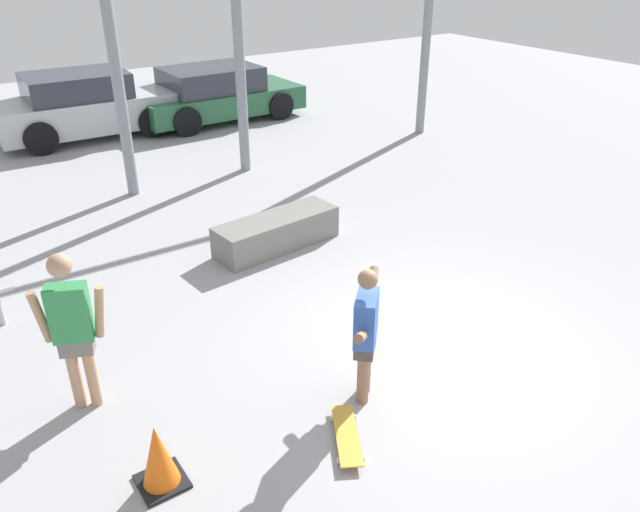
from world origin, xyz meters
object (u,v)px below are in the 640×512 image
(parked_car_silver, at_px, (85,106))
(grind_box, at_px, (277,232))
(parked_car_green, at_px, (216,94))
(traffic_cone, at_px, (158,456))
(skateboarder, at_px, (366,330))
(skateboard, at_px, (347,435))
(bystander, at_px, (72,325))

(parked_car_silver, bearing_deg, grind_box, -82.87)
(parked_car_green, xyz_separation_m, traffic_cone, (-5.60, -10.43, -0.33))
(parked_car_green, relative_size, traffic_cone, 6.51)
(parked_car_silver, distance_m, traffic_cone, 11.08)
(parked_car_silver, bearing_deg, parked_car_green, -4.83)
(skateboarder, relative_size, parked_car_green, 0.36)
(skateboarder, xyz_separation_m, skateboard, (-0.52, -0.42, -0.74))
(skateboarder, bearing_deg, bystander, 103.39)
(skateboard, bearing_deg, parked_car_green, 9.03)
(skateboard, relative_size, parked_car_green, 0.20)
(parked_car_silver, relative_size, parked_car_green, 0.97)
(skateboard, distance_m, parked_car_silver, 11.33)
(grind_box, xyz_separation_m, traffic_cone, (-3.16, -3.38, 0.07))
(skateboarder, bearing_deg, grind_box, 28.35)
(parked_car_green, bearing_deg, skateboarder, -108.95)
(skateboarder, relative_size, bystander, 0.86)
(parked_car_silver, relative_size, bystander, 2.35)
(skateboarder, distance_m, traffic_cone, 2.20)
(skateboard, height_order, parked_car_silver, parked_car_silver)
(bystander, distance_m, traffic_cone, 1.54)
(skateboarder, relative_size, parked_car_silver, 0.37)
(traffic_cone, bearing_deg, skateboarder, -1.87)
(grind_box, relative_size, bystander, 1.14)
(skateboarder, xyz_separation_m, grind_box, (1.02, 3.45, -0.56))
(skateboard, height_order, parked_car_green, parked_car_green)
(bystander, bearing_deg, parked_car_green, -98.48)
(grind_box, xyz_separation_m, bystander, (-3.39, -2.00, 0.71))
(skateboarder, distance_m, skateboard, 1.00)
(grind_box, relative_size, parked_car_silver, 0.48)
(grind_box, bearing_deg, skateboarder, -106.48)
(grind_box, bearing_deg, traffic_cone, -133.12)
(skateboard, bearing_deg, bystander, 73.80)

